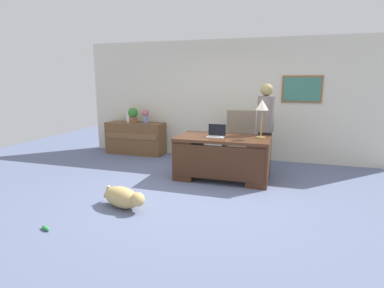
% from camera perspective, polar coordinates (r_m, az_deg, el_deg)
% --- Properties ---
extents(ground_plane, '(12.00, 12.00, 0.00)m').
position_cam_1_polar(ground_plane, '(5.12, 0.71, -9.01)').
color(ground_plane, slate).
extents(back_wall, '(7.00, 0.16, 2.70)m').
position_cam_1_polar(back_wall, '(7.33, 6.76, 8.01)').
color(back_wall, beige).
rests_on(back_wall, ground_plane).
extents(desk, '(1.68, 0.93, 0.79)m').
position_cam_1_polar(desk, '(5.76, 5.59, -2.28)').
color(desk, '#4C2B19').
rests_on(desk, ground_plane).
extents(credenza, '(1.45, 0.50, 0.78)m').
position_cam_1_polar(credenza, '(7.86, -10.25, 1.07)').
color(credenza, brown).
rests_on(credenza, ground_plane).
extents(armchair, '(0.60, 0.59, 1.16)m').
position_cam_1_polar(armchair, '(6.73, 8.61, 0.39)').
color(armchair, gray).
rests_on(armchair, ground_plane).
extents(person_standing, '(0.32, 0.32, 1.74)m').
position_cam_1_polar(person_standing, '(6.15, 13.19, 2.88)').
color(person_standing, '#262323').
rests_on(person_standing, ground_plane).
extents(dog_lying, '(0.79, 0.48, 0.30)m').
position_cam_1_polar(dog_lying, '(4.63, -12.39, -9.52)').
color(dog_lying, tan).
rests_on(dog_lying, ground_plane).
extents(laptop, '(0.32, 0.22, 0.22)m').
position_cam_1_polar(laptop, '(5.69, 4.46, 1.87)').
color(laptop, '#B2B5BA').
rests_on(laptop, desk).
extents(desk_lamp, '(0.22, 0.22, 0.68)m').
position_cam_1_polar(desk_lamp, '(5.62, 12.67, 6.52)').
color(desk_lamp, '#9E8447').
rests_on(desk_lamp, desk).
extents(vase_with_flowers, '(0.17, 0.17, 0.34)m').
position_cam_1_polar(vase_with_flowers, '(7.65, -8.49, 5.36)').
color(vase_with_flowers, '#8083C6').
rests_on(vase_with_flowers, credenza).
extents(vase_empty, '(0.13, 0.13, 0.29)m').
position_cam_1_polar(vase_empty, '(7.86, -11.44, 4.96)').
color(vase_empty, silver).
rests_on(vase_empty, credenza).
extents(potted_plant, '(0.24, 0.24, 0.36)m').
position_cam_1_polar(potted_plant, '(7.80, -10.72, 5.33)').
color(potted_plant, brown).
rests_on(potted_plant, credenza).
extents(dog_toy_ball, '(0.09, 0.09, 0.09)m').
position_cam_1_polar(dog_toy_ball, '(5.27, -14.45, -8.24)').
color(dog_toy_ball, beige).
rests_on(dog_toy_ball, ground_plane).
extents(dog_toy_bone, '(0.18, 0.11, 0.05)m').
position_cam_1_polar(dog_toy_bone, '(4.35, -25.14, -13.71)').
color(dog_toy_bone, green).
rests_on(dog_toy_bone, ground_plane).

